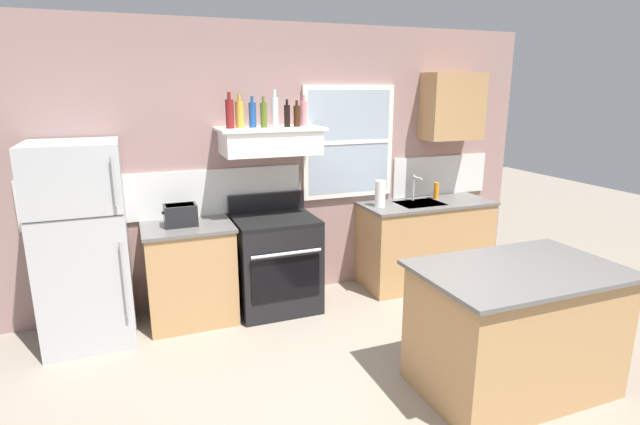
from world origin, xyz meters
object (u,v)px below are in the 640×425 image
object	(u,v)px
bottle_olive_oil_square	(264,115)
bottle_brown_stout	(297,116)
bottle_balsamic_dark	(287,115)
dish_soap_bottle	(436,191)
refrigerator	(82,245)
toaster	(181,215)
kitchen_island	(514,328)
bottle_rose_pink	(304,113)
paper_towel_roll	(380,194)
stove_range	(276,262)
bottle_red_label_wine	(230,113)
bottle_blue_liqueur	(252,114)
bottle_champagne_gold_foil	(240,114)
bottle_clear_tall	(275,111)

from	to	relation	value
bottle_olive_oil_square	bottle_brown_stout	xyz separation A→B (m)	(0.31, -0.01, -0.02)
bottle_balsamic_dark	dish_soap_bottle	world-z (taller)	bottle_balsamic_dark
refrigerator	bottle_balsamic_dark	xyz separation A→B (m)	(1.81, 0.08, 1.01)
toaster	bottle_olive_oil_square	bearing A→B (deg)	2.67
bottle_olive_oil_square	kitchen_island	world-z (taller)	bottle_olive_oil_square
bottle_rose_pink	paper_towel_roll	distance (m)	1.14
stove_range	bottle_brown_stout	size ratio (longest dim) A/B	4.55
stove_range	toaster	bearing A→B (deg)	177.01
bottle_olive_oil_square	bottle_balsamic_dark	world-z (taller)	bottle_olive_oil_square
stove_range	bottle_brown_stout	world-z (taller)	bottle_brown_stout
toaster	bottle_red_label_wine	size ratio (longest dim) A/B	0.94
bottle_blue_liqueur	kitchen_island	world-z (taller)	bottle_blue_liqueur
bottle_red_label_wine	bottle_balsamic_dark	world-z (taller)	bottle_red_label_wine
toaster	bottle_champagne_gold_foil	world-z (taller)	bottle_champagne_gold_foil
refrigerator	bottle_balsamic_dark	world-z (taller)	bottle_balsamic_dark
bottle_red_label_wine	bottle_olive_oil_square	world-z (taller)	bottle_red_label_wine
stove_range	bottle_rose_pink	world-z (taller)	bottle_rose_pink
bottle_blue_liqueur	dish_soap_bottle	size ratio (longest dim) A/B	1.55
bottle_balsamic_dark	bottle_blue_liqueur	bearing A→B (deg)	167.98
bottle_red_label_wine	dish_soap_bottle	world-z (taller)	bottle_red_label_wine
bottle_red_label_wine	bottle_clear_tall	world-z (taller)	bottle_clear_tall
bottle_blue_liqueur	bottle_balsamic_dark	distance (m)	0.31
toaster	bottle_balsamic_dark	xyz separation A→B (m)	(1.01, 0.02, 0.84)
toaster	bottle_rose_pink	size ratio (longest dim) A/B	1.04
bottle_clear_tall	kitchen_island	distance (m)	2.70
stove_range	bottle_balsamic_dark	distance (m)	1.40
bottle_champagne_gold_foil	bottle_brown_stout	bearing A→B (deg)	-7.20
bottle_red_label_wine	kitchen_island	world-z (taller)	bottle_red_label_wine
bottle_champagne_gold_foil	paper_towel_roll	bearing A→B (deg)	-4.09
refrigerator	bottle_brown_stout	distance (m)	2.15
stove_range	bottle_champagne_gold_foil	xyz separation A→B (m)	(-0.26, 0.14, 1.40)
bottle_brown_stout	dish_soap_bottle	xyz separation A→B (m)	(1.62, 0.07, -0.85)
toaster	bottle_red_label_wine	world-z (taller)	bottle_red_label_wine
bottle_clear_tall	bottle_red_label_wine	bearing A→B (deg)	-179.68
bottle_rose_pink	bottle_clear_tall	bearing A→B (deg)	-170.97
bottle_red_label_wine	bottle_blue_liqueur	world-z (taller)	bottle_red_label_wine
bottle_balsamic_dark	stove_range	bearing A→B (deg)	-159.10
paper_towel_roll	dish_soap_bottle	world-z (taller)	paper_towel_roll
kitchen_island	bottle_balsamic_dark	bearing A→B (deg)	117.93
bottle_blue_liqueur	bottle_balsamic_dark	bearing A→B (deg)	-12.02
refrigerator	bottle_rose_pink	world-z (taller)	bottle_rose_pink
bottle_brown_stout	kitchen_island	size ratio (longest dim) A/B	0.17
bottle_champagne_gold_foil	bottle_clear_tall	xyz separation A→B (m)	(0.32, -0.04, 0.02)
bottle_blue_liqueur	paper_towel_roll	size ratio (longest dim) A/B	1.04
kitchen_island	paper_towel_roll	bearing A→B (deg)	91.67
bottle_brown_stout	kitchen_island	distance (m)	2.58
kitchen_island	dish_soap_bottle	bearing A→B (deg)	71.17
bottle_balsamic_dark	paper_towel_roll	xyz separation A→B (m)	(0.98, -0.02, -0.80)
bottle_clear_tall	bottle_balsamic_dark	distance (m)	0.12
bottle_blue_liqueur	bottle_olive_oil_square	distance (m)	0.10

